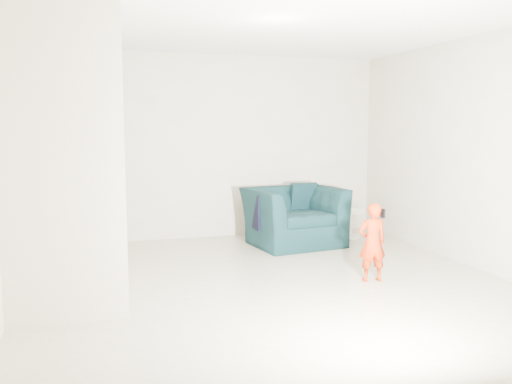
% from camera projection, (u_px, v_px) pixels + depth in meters
% --- Properties ---
extents(floor, '(5.50, 5.50, 0.00)m').
position_uv_depth(floor, '(275.00, 287.00, 5.59)').
color(floor, gray).
rests_on(floor, ground).
extents(ceiling, '(5.50, 5.50, 0.00)m').
position_uv_depth(ceiling, '(276.00, 18.00, 5.27)').
color(ceiling, silver).
rests_on(ceiling, back_wall).
extents(back_wall, '(5.00, 0.00, 5.00)m').
position_uv_depth(back_wall, '(217.00, 147.00, 8.05)').
color(back_wall, '#A49786').
rests_on(back_wall, floor).
extents(front_wall, '(5.00, 0.00, 5.00)m').
position_uv_depth(front_wall, '(445.00, 186.00, 2.81)').
color(front_wall, '#A49786').
rests_on(front_wall, floor).
extents(left_wall, '(0.00, 5.50, 5.50)m').
position_uv_depth(left_wall, '(4.00, 162.00, 4.72)').
color(left_wall, '#A49786').
rests_on(left_wall, floor).
extents(right_wall, '(0.00, 5.50, 5.50)m').
position_uv_depth(right_wall, '(485.00, 153.00, 6.14)').
color(right_wall, '#A49786').
rests_on(right_wall, floor).
extents(armchair, '(1.37, 1.24, 0.80)m').
position_uv_depth(armchair, '(294.00, 216.00, 7.58)').
color(armchair, black).
rests_on(armchair, floor).
extents(toddler, '(0.32, 0.23, 0.85)m').
position_uv_depth(toddler, '(372.00, 242.00, 5.78)').
color(toddler, '#A42005').
rests_on(toddler, floor).
extents(side_table, '(0.42, 0.42, 0.42)m').
position_uv_depth(side_table, '(350.00, 219.00, 8.08)').
color(side_table, silver).
rests_on(side_table, floor).
extents(staircase, '(1.02, 3.03, 3.62)m').
position_uv_depth(staircase, '(70.00, 197.00, 5.44)').
color(staircase, '#ADA089').
rests_on(staircase, floor).
extents(cushion, '(0.40, 0.19, 0.40)m').
position_uv_depth(cushion, '(304.00, 196.00, 7.93)').
color(cushion, black).
rests_on(cushion, armchair).
extents(throw, '(0.04, 0.43, 0.48)m').
position_uv_depth(throw, '(255.00, 211.00, 7.40)').
color(throw, black).
rests_on(throw, armchair).
extents(phone, '(0.04, 0.05, 0.10)m').
position_uv_depth(phone, '(383.00, 213.00, 5.74)').
color(phone, black).
rests_on(phone, toddler).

